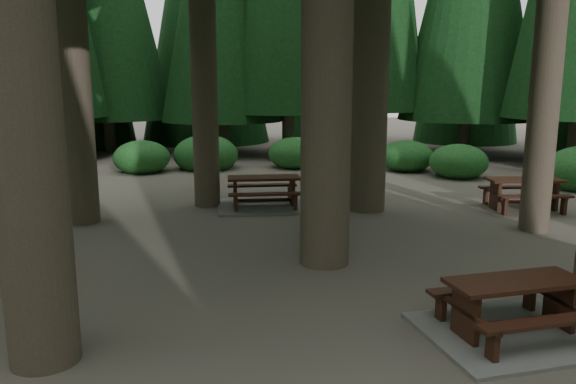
{
  "coord_description": "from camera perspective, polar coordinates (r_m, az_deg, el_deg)",
  "views": [
    {
      "loc": [
        -0.55,
        -9.01,
        3.07
      ],
      "look_at": [
        0.23,
        0.98,
        1.1
      ],
      "focal_mm": 35.0,
      "sensor_mm": 36.0,
      "label": 1
    }
  ],
  "objects": [
    {
      "name": "picnic_table_b",
      "position": [
        10.42,
        -26.82,
        -4.66
      ],
      "size": [
        1.34,
        1.63,
        0.68
      ],
      "rotation": [
        0.0,
        0.0,
        1.63
      ],
      "color": "#331C0F",
      "rests_on": "ground"
    },
    {
      "name": "picnic_table_d",
      "position": [
        14.83,
        22.87,
        0.28
      ],
      "size": [
        1.82,
        1.5,
        0.76
      ],
      "rotation": [
        0.0,
        0.0,
        -0.05
      ],
      "color": "#331C0F",
      "rests_on": "ground"
    },
    {
      "name": "picnic_table_a",
      "position": [
        7.55,
        21.89,
        -11.74
      ],
      "size": [
        2.41,
        2.11,
        0.72
      ],
      "rotation": [
        0.0,
        0.0,
        0.18
      ],
      "color": "gray",
      "rests_on": "ground"
    },
    {
      "name": "ground",
      "position": [
        9.53,
        -0.94,
        -7.66
      ],
      "size": [
        80.0,
        80.0,
        0.0
      ],
      "primitive_type": "plane",
      "color": "#575147",
      "rests_on": "ground"
    },
    {
      "name": "picnic_table_c",
      "position": [
        13.96,
        -2.46,
        -0.5
      ],
      "size": [
        2.34,
        1.97,
        0.77
      ],
      "rotation": [
        0.0,
        0.0,
        0.04
      ],
      "color": "gray",
      "rests_on": "ground"
    },
    {
      "name": "shrub_ring",
      "position": [
        10.19,
        2.75,
        -4.07
      ],
      "size": [
        23.86,
        24.64,
        1.49
      ],
      "color": "#1D521C",
      "rests_on": "ground"
    }
  ]
}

